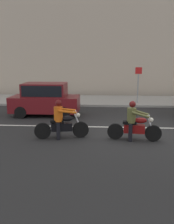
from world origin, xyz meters
TOP-DOWN VIEW (x-y plane):
  - ground_plane at (0.00, 0.00)m, footprint 80.00×80.00m
  - sidewalk_slab at (0.00, 8.00)m, footprint 40.00×4.40m
  - building_facade at (0.00, 11.40)m, footprint 40.00×1.40m
  - lane_marking_stripe at (0.69, 0.90)m, footprint 18.00×0.14m
  - motorcycle_with_rider_olive at (-0.18, -0.89)m, footprint 2.06×0.70m
  - motorcycle_with_rider_orange_stripe at (-3.00, -0.84)m, footprint 2.12×0.77m
  - parked_hatchback_maroon at (-4.57, 3.12)m, footprint 3.71×1.76m
  - street_sign_post at (0.98, 6.83)m, footprint 0.44×0.08m

SIDE VIEW (x-z plane):
  - ground_plane at x=0.00m, z-range 0.00..0.00m
  - lane_marking_stripe at x=0.69m, z-range 0.00..0.01m
  - sidewalk_slab at x=0.00m, z-range 0.00..0.14m
  - motorcycle_with_rider_olive at x=-0.18m, z-range -0.14..1.40m
  - motorcycle_with_rider_orange_stripe at x=-3.00m, z-range -0.14..1.40m
  - parked_hatchback_maroon at x=-4.57m, z-range 0.03..1.83m
  - street_sign_post at x=0.98m, z-range 0.40..2.84m
  - building_facade at x=0.00m, z-range 0.00..13.57m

